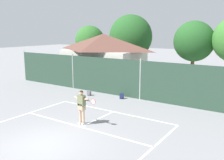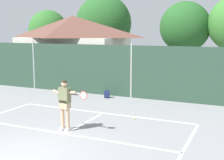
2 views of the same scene
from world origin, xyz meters
The scene contains 9 objects.
ground_plane centered at (0.00, 0.00, 0.00)m, with size 120.00×120.00×0.00m, color gray.
court_markings centered at (0.00, 0.65, 0.00)m, with size 8.30×11.10×0.01m.
chainlink_fence centered at (0.00, 9.00, 1.42)m, with size 26.09×0.09×2.98m.
clubhouse_building centered at (-5.60, 12.26, 2.40)m, with size 7.55×4.74×4.63m.
treeline_backdrop centered at (-1.35, 18.32, 3.91)m, with size 27.96×4.48×6.71m.
tennis_player centered at (-0.19, 2.81, 1.11)m, with size 1.44×0.29×1.85m.
tennis_ball centered at (1.61, 5.15, 0.03)m, with size 0.07×0.07×0.07m, color #CCE033.
backpack_grey centered at (-3.73, 7.75, 0.19)m, with size 0.32×0.29×0.46m.
backpack_navy centered at (-1.16, 8.35, 0.19)m, with size 0.32×0.31×0.46m.
Camera 1 is at (8.19, -6.81, 4.89)m, focal length 40.25 mm.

